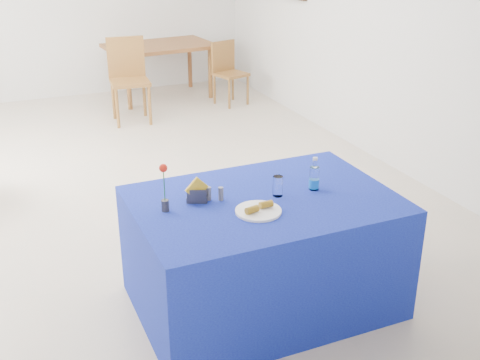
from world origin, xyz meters
The scene contains 13 objects.
floor centered at (0.00, 0.00, 0.00)m, with size 7.00×7.00×0.00m, color #C0B39F.
plate centered at (0.13, -2.40, 0.77)m, with size 0.27×0.27×0.01m, color white.
drinking_glass centered at (0.34, -2.23, 0.82)m, with size 0.06×0.06×0.13m, color white.
salt_shaker centered at (-0.07, -2.12, 0.80)m, with size 0.03×0.03×0.09m, color slate.
pepper_shaker centered at (-0.01, -2.15, 0.80)m, with size 0.03×0.03×0.09m, color #5F5F63.
blue_table centered at (0.24, -2.24, 0.38)m, with size 1.60×1.10×0.76m.
water_bottle centered at (0.59, -2.24, 0.83)m, with size 0.07×0.07×0.21m.
napkin_holder centered at (-0.15, -2.12, 0.81)m, with size 0.15×0.10×0.16m.
rose_vase centered at (-0.36, -2.16, 0.90)m, with size 0.05×0.05×0.30m.
oak_table centered at (1.10, 2.88, 0.68)m, with size 1.52×1.05×0.76m.
chair_bg_left centered at (0.43, 2.03, 0.59)m, with size 0.50×0.50×1.03m.
chair_bg_right centered at (1.85, 2.24, 0.49)m, with size 0.47×0.47×0.84m.
banana_pieces centered at (0.13, -2.40, 0.80)m, with size 0.19×0.08×0.04m.
Camera 1 is at (-1.23, -5.24, 2.33)m, focal length 45.00 mm.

